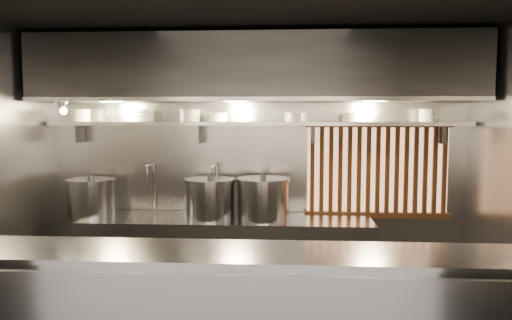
# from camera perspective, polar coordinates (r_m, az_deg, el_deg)

# --- Properties ---
(ceiling) EXTENTS (4.50, 4.50, 0.00)m
(ceiling) POSITION_cam_1_polar(r_m,az_deg,el_deg) (4.06, -1.19, 16.97)
(ceiling) COLOR black
(ceiling) RESTS_ON wall_back
(wall_back) EXTENTS (4.50, 0.00, 4.50)m
(wall_back) POSITION_cam_1_polar(r_m,az_deg,el_deg) (5.50, 0.16, -0.79)
(wall_back) COLOR gray
(wall_back) RESTS_ON floor
(cooking_bench) EXTENTS (3.00, 0.70, 0.90)m
(cooking_bench) POSITION_cam_1_polar(r_m,az_deg,el_deg) (5.35, -3.36, -11.36)
(cooking_bench) COLOR #9D9DA2
(cooking_bench) RESTS_ON floor
(bowl_shelf) EXTENTS (4.40, 0.34, 0.04)m
(bowl_shelf) POSITION_cam_1_polar(r_m,az_deg,el_deg) (5.29, 0.04, 4.18)
(bowl_shelf) COLOR #9D9DA2
(bowl_shelf) RESTS_ON wall_back
(exhaust_hood) EXTENTS (4.40, 0.81, 0.65)m
(exhaust_hood) POSITION_cam_1_polar(r_m,az_deg,el_deg) (5.09, -0.12, 10.28)
(exhaust_hood) COLOR #2D2D30
(exhaust_hood) RESTS_ON ceiling
(wood_screen) EXTENTS (1.56, 0.09, 1.04)m
(wood_screen) POSITION_cam_1_polar(r_m,az_deg,el_deg) (5.53, 13.71, -1.12)
(wood_screen) COLOR #ECA26A
(wood_screen) RESTS_ON wall_back
(faucet_left) EXTENTS (0.04, 0.30, 0.50)m
(faucet_left) POSITION_cam_1_polar(r_m,az_deg,el_deg) (5.57, -11.82, -1.79)
(faucet_left) COLOR silver
(faucet_left) RESTS_ON wall_back
(faucet_right) EXTENTS (0.04, 0.30, 0.50)m
(faucet_right) POSITION_cam_1_polar(r_m,az_deg,el_deg) (5.42, -4.68, -1.88)
(faucet_right) COLOR silver
(faucet_right) RESTS_ON wall_back
(heat_lamp) EXTENTS (0.25, 0.35, 0.20)m
(heat_lamp) POSITION_cam_1_polar(r_m,az_deg,el_deg) (5.31, -21.33, 5.86)
(heat_lamp) COLOR #9D9DA2
(heat_lamp) RESTS_ON exhaust_hood
(pendant_bulb) EXTENTS (0.09, 0.09, 0.19)m
(pendant_bulb) POSITION_cam_1_polar(r_m,az_deg,el_deg) (5.18, -1.15, 5.07)
(pendant_bulb) COLOR #2D2D30
(pendant_bulb) RESTS_ON exhaust_hood
(stock_pot_left) EXTENTS (0.54, 0.54, 0.44)m
(stock_pot_left) POSITION_cam_1_polar(r_m,az_deg,el_deg) (5.59, -18.32, -4.06)
(stock_pot_left) COLOR #9D9DA2
(stock_pot_left) RESTS_ON cooking_bench
(stock_pot_mid) EXTENTS (0.63, 0.63, 0.47)m
(stock_pot_mid) POSITION_cam_1_polar(r_m,az_deg,el_deg) (5.12, 0.84, -4.44)
(stock_pot_mid) COLOR #9D9DA2
(stock_pot_mid) RESTS_ON cooking_bench
(stock_pot_right) EXTENTS (0.55, 0.55, 0.45)m
(stock_pot_right) POSITION_cam_1_polar(r_m,az_deg,el_deg) (5.19, -5.23, -4.41)
(stock_pot_right) COLOR #9D9DA2
(stock_pot_right) RESTS_ON cooking_bench
(bowl_stack_0) EXTENTS (0.23, 0.23, 0.13)m
(bowl_stack_0) POSITION_cam_1_polar(r_m,az_deg,el_deg) (5.74, -19.46, 4.82)
(bowl_stack_0) COLOR white
(bowl_stack_0) RESTS_ON bowl_shelf
(bowl_stack_1) EXTENTS (0.23, 0.23, 0.13)m
(bowl_stack_1) POSITION_cam_1_polar(r_m,az_deg,el_deg) (5.50, -12.70, 4.99)
(bowl_stack_1) COLOR white
(bowl_stack_1) RESTS_ON bowl_shelf
(bowl_stack_2) EXTENTS (0.23, 0.23, 0.13)m
(bowl_stack_2) POSITION_cam_1_polar(r_m,az_deg,el_deg) (5.38, -7.56, 5.07)
(bowl_stack_2) COLOR white
(bowl_stack_2) RESTS_ON bowl_shelf
(bowl_stack_3) EXTENTS (0.22, 0.22, 0.09)m
(bowl_stack_3) POSITION_cam_1_polar(r_m,az_deg,el_deg) (5.33, -4.38, 4.90)
(bowl_stack_3) COLOR white
(bowl_stack_3) RESTS_ON bowl_shelf
(bowl_stack_4) EXTENTS (0.24, 0.24, 0.09)m
(bowl_stack_4) POSITION_cam_1_polar(r_m,az_deg,el_deg) (5.28, 4.56, 4.89)
(bowl_stack_4) COLOR white
(bowl_stack_4) RESTS_ON bowl_shelf
(bowl_stack_5) EXTENTS (0.23, 0.23, 0.09)m
(bowl_stack_5) POSITION_cam_1_polar(r_m,az_deg,el_deg) (5.32, 10.89, 4.82)
(bowl_stack_5) COLOR white
(bowl_stack_5) RESTS_ON bowl_shelf
(bowl_stack_6) EXTENTS (0.21, 0.21, 0.13)m
(bowl_stack_6) POSITION_cam_1_polar(r_m,az_deg,el_deg) (5.48, 19.13, 4.84)
(bowl_stack_6) COLOR white
(bowl_stack_6) RESTS_ON bowl_shelf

